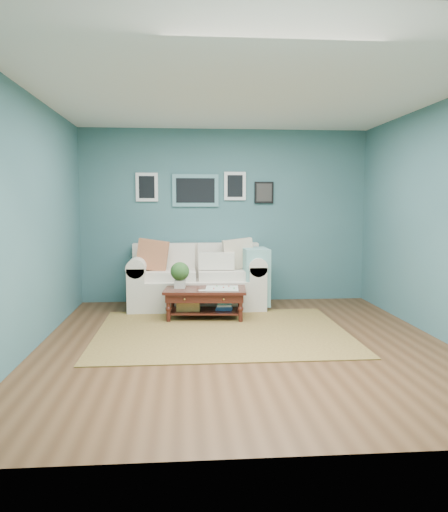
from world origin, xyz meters
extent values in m
plane|color=brown|center=(0.00, 0.00, 0.00)|extent=(5.00, 5.00, 0.00)
plane|color=white|center=(0.00, 0.00, 2.70)|extent=(5.00, 5.00, 0.00)
cube|color=#386065|center=(0.00, 2.50, 1.35)|extent=(4.50, 0.02, 2.70)
cube|color=#386065|center=(0.00, -2.50, 1.35)|extent=(4.50, 0.02, 2.70)
cube|color=#386065|center=(-2.25, 0.00, 1.35)|extent=(0.02, 5.00, 2.70)
cube|color=#386065|center=(2.25, 0.00, 1.35)|extent=(0.02, 5.00, 2.70)
cube|color=#5A9197|center=(-0.47, 2.48, 1.75)|extent=(0.72, 0.03, 0.50)
cube|color=black|center=(-0.47, 2.46, 1.75)|extent=(0.60, 0.01, 0.38)
cube|color=white|center=(-1.22, 2.48, 1.80)|extent=(0.34, 0.03, 0.44)
cube|color=white|center=(0.15, 2.48, 1.82)|extent=(0.34, 0.03, 0.44)
cube|color=black|center=(0.61, 2.48, 1.72)|extent=(0.30, 0.03, 0.34)
cube|color=brown|center=(-0.20, 0.50, 0.01)|extent=(2.99, 2.39, 0.01)
cube|color=silver|center=(-0.47, 1.99, 0.22)|extent=(1.48, 0.91, 0.44)
cube|color=silver|center=(-0.47, 2.34, 0.69)|extent=(1.93, 0.23, 0.50)
cube|color=silver|center=(-1.33, 1.99, 0.32)|extent=(0.25, 0.91, 0.64)
cube|color=silver|center=(0.40, 1.99, 0.32)|extent=(0.25, 0.91, 0.64)
cylinder|color=silver|center=(-1.33, 1.99, 0.64)|extent=(0.27, 0.91, 0.27)
cylinder|color=silver|center=(0.40, 1.99, 0.64)|extent=(0.27, 0.91, 0.27)
cube|color=silver|center=(-0.86, 1.93, 0.50)|extent=(0.75, 0.58, 0.14)
cube|color=silver|center=(-0.07, 1.93, 0.50)|extent=(0.75, 0.58, 0.14)
cube|color=silver|center=(-0.86, 2.22, 0.76)|extent=(0.75, 0.12, 0.37)
cube|color=silver|center=(-0.07, 2.22, 0.76)|extent=(0.75, 0.12, 0.37)
cube|color=#B94C38|center=(-1.11, 1.94, 0.80)|extent=(0.50, 0.18, 0.49)
cube|color=beige|center=(0.16, 2.01, 0.80)|extent=(0.49, 0.19, 0.48)
cube|color=beige|center=(-0.17, 1.89, 0.71)|extent=(0.52, 0.12, 0.25)
cube|color=#84C3C4|center=(0.40, 1.87, 0.48)|extent=(0.35, 0.57, 0.83)
cube|color=#33100E|center=(-0.37, 1.26, 0.39)|extent=(1.14, 0.73, 0.04)
cube|color=#33100E|center=(-0.37, 1.26, 0.32)|extent=(1.06, 0.65, 0.11)
cube|color=#33100E|center=(-0.37, 1.26, 0.10)|extent=(0.96, 0.55, 0.02)
sphere|color=gold|center=(-0.65, 0.99, 0.32)|extent=(0.03, 0.03, 0.03)
sphere|color=gold|center=(-0.14, 0.95, 0.32)|extent=(0.03, 0.03, 0.03)
cylinder|color=#33100E|center=(-0.86, 1.06, 0.19)|extent=(0.05, 0.05, 0.37)
cylinder|color=#33100E|center=(0.08, 0.97, 0.19)|extent=(0.05, 0.05, 0.37)
cylinder|color=#33100E|center=(-0.82, 1.55, 0.19)|extent=(0.05, 0.05, 0.37)
cylinder|color=#33100E|center=(0.12, 1.46, 0.19)|extent=(0.05, 0.05, 0.37)
cube|color=beige|center=(-0.71, 1.34, 0.46)|extent=(0.16, 0.16, 0.11)
sphere|color=#224A1D|center=(-0.71, 1.34, 0.63)|extent=(0.25, 0.25, 0.25)
cube|color=white|center=(-0.14, 1.24, 0.41)|extent=(0.47, 0.47, 0.01)
cube|color=tan|center=(-0.60, 1.28, 0.20)|extent=(0.33, 0.24, 0.18)
cube|color=#234C8A|center=(-0.12, 1.26, 0.16)|extent=(0.23, 0.18, 0.10)
camera|label=1|loc=(-0.65, -5.37, 1.55)|focal=35.00mm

